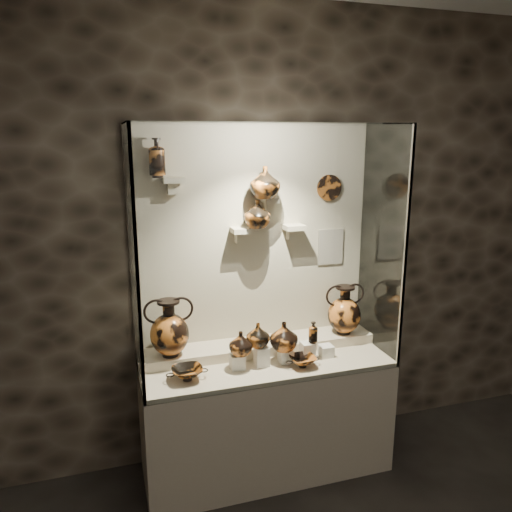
{
  "coord_description": "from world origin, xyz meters",
  "views": [
    {
      "loc": [
        -1.0,
        -0.79,
        2.32
      ],
      "look_at": [
        -0.05,
        2.25,
        1.55
      ],
      "focal_mm": 35.0,
      "sensor_mm": 36.0,
      "label": 1
    }
  ],
  "objects_px": {
    "jug_c": "(284,336)",
    "ovoid_vase_b": "(265,182)",
    "kylix_right": "(303,360)",
    "lekythos_tall": "(157,155)",
    "jug_a": "(241,343)",
    "amphora_left": "(169,328)",
    "lekythos_small": "(313,331)",
    "ovoid_vase_a": "(257,214)",
    "kylix_left": "(187,372)",
    "amphora_right": "(344,310)",
    "jug_b": "(258,335)"
  },
  "relations": [
    {
      "from": "jug_a",
      "to": "amphora_right",
      "type": "bearing_deg",
      "value": 18.62
    },
    {
      "from": "jug_a",
      "to": "amphora_left",
      "type": "bearing_deg",
      "value": 160.19
    },
    {
      "from": "jug_c",
      "to": "kylix_left",
      "type": "height_order",
      "value": "jug_c"
    },
    {
      "from": "jug_a",
      "to": "ovoid_vase_a",
      "type": "xyz_separation_m",
      "value": [
        0.2,
        0.26,
        0.8
      ]
    },
    {
      "from": "kylix_right",
      "to": "ovoid_vase_b",
      "type": "bearing_deg",
      "value": 110.83
    },
    {
      "from": "jug_a",
      "to": "lekythos_small",
      "type": "distance_m",
      "value": 0.51
    },
    {
      "from": "jug_c",
      "to": "kylix_left",
      "type": "xyz_separation_m",
      "value": [
        -0.66,
        -0.05,
        -0.14
      ]
    },
    {
      "from": "lekythos_small",
      "to": "lekythos_tall",
      "type": "distance_m",
      "value": 1.54
    },
    {
      "from": "jug_c",
      "to": "ovoid_vase_b",
      "type": "xyz_separation_m",
      "value": [
        -0.06,
        0.24,
        1.0
      ]
    },
    {
      "from": "lekythos_tall",
      "to": "amphora_right",
      "type": "bearing_deg",
      "value": -5.86
    },
    {
      "from": "jug_c",
      "to": "lekythos_small",
      "type": "relative_size",
      "value": 1.17
    },
    {
      "from": "jug_a",
      "to": "jug_b",
      "type": "distance_m",
      "value": 0.13
    },
    {
      "from": "jug_c",
      "to": "jug_b",
      "type": "bearing_deg",
      "value": 151.09
    },
    {
      "from": "amphora_left",
      "to": "kylix_left",
      "type": "bearing_deg",
      "value": -60.96
    },
    {
      "from": "amphora_left",
      "to": "lekythos_small",
      "type": "xyz_separation_m",
      "value": [
        0.94,
        -0.2,
        -0.06
      ]
    },
    {
      "from": "amphora_left",
      "to": "lekythos_tall",
      "type": "bearing_deg",
      "value": 113.89
    },
    {
      "from": "jug_a",
      "to": "kylix_right",
      "type": "bearing_deg",
      "value": -7.32
    },
    {
      "from": "jug_c",
      "to": "ovoid_vase_a",
      "type": "bearing_deg",
      "value": 90.33
    },
    {
      "from": "kylix_left",
      "to": "amphora_left",
      "type": "bearing_deg",
      "value": 128.75
    },
    {
      "from": "jug_a",
      "to": "lekythos_tall",
      "type": "xyz_separation_m",
      "value": [
        -0.45,
        0.3,
        1.2
      ]
    },
    {
      "from": "kylix_right",
      "to": "ovoid_vase_b",
      "type": "xyz_separation_m",
      "value": [
        -0.16,
        0.34,
        1.15
      ]
    },
    {
      "from": "amphora_right",
      "to": "kylix_right",
      "type": "relative_size",
      "value": 1.64
    },
    {
      "from": "amphora_left",
      "to": "ovoid_vase_b",
      "type": "bearing_deg",
      "value": 17.51
    },
    {
      "from": "jug_a",
      "to": "ovoid_vase_b",
      "type": "relative_size",
      "value": 0.76
    },
    {
      "from": "jug_b",
      "to": "ovoid_vase_b",
      "type": "xyz_separation_m",
      "value": [
        0.12,
        0.22,
        0.98
      ]
    },
    {
      "from": "amphora_left",
      "to": "jug_c",
      "type": "relative_size",
      "value": 1.95
    },
    {
      "from": "ovoid_vase_b",
      "to": "lekythos_small",
      "type": "bearing_deg",
      "value": -44.8
    },
    {
      "from": "amphora_right",
      "to": "kylix_left",
      "type": "xyz_separation_m",
      "value": [
        -1.21,
        -0.25,
        -0.2
      ]
    },
    {
      "from": "ovoid_vase_a",
      "to": "lekythos_tall",
      "type": "bearing_deg",
      "value": -166.18
    },
    {
      "from": "amphora_right",
      "to": "lekythos_tall",
      "type": "distance_m",
      "value": 1.72
    },
    {
      "from": "amphora_left",
      "to": "amphora_right",
      "type": "distance_m",
      "value": 1.28
    },
    {
      "from": "amphora_left",
      "to": "kylix_right",
      "type": "bearing_deg",
      "value": -6.02
    },
    {
      "from": "kylix_right",
      "to": "ovoid_vase_b",
      "type": "height_order",
      "value": "ovoid_vase_b"
    },
    {
      "from": "jug_a",
      "to": "ovoid_vase_b",
      "type": "height_order",
      "value": "ovoid_vase_b"
    },
    {
      "from": "jug_a",
      "to": "jug_c",
      "type": "bearing_deg",
      "value": 6.88
    },
    {
      "from": "jug_c",
      "to": "kylix_left",
      "type": "relative_size",
      "value": 0.79
    },
    {
      "from": "lekythos_small",
      "to": "amphora_left",
      "type": "bearing_deg",
      "value": 175.34
    },
    {
      "from": "amphora_right",
      "to": "ovoid_vase_b",
      "type": "relative_size",
      "value": 1.71
    },
    {
      "from": "kylix_left",
      "to": "lekythos_tall",
      "type": "relative_size",
      "value": 0.9
    },
    {
      "from": "lekythos_tall",
      "to": "ovoid_vase_a",
      "type": "height_order",
      "value": "lekythos_tall"
    },
    {
      "from": "ovoid_vase_a",
      "to": "amphora_left",
      "type": "bearing_deg",
      "value": -157.2
    },
    {
      "from": "lekythos_small",
      "to": "kylix_left",
      "type": "height_order",
      "value": "lekythos_small"
    },
    {
      "from": "jug_c",
      "to": "kylix_left",
      "type": "distance_m",
      "value": 0.68
    },
    {
      "from": "kylix_right",
      "to": "lekythos_tall",
      "type": "relative_size",
      "value": 0.8
    },
    {
      "from": "jug_a",
      "to": "ovoid_vase_a",
      "type": "relative_size",
      "value": 0.85
    },
    {
      "from": "amphora_left",
      "to": "kylix_right",
      "type": "relative_size",
      "value": 1.75
    },
    {
      "from": "amphora_left",
      "to": "amphora_right",
      "type": "xyz_separation_m",
      "value": [
        1.28,
        0.01,
        -0.01
      ]
    },
    {
      "from": "jug_b",
      "to": "kylix_right",
      "type": "bearing_deg",
      "value": -28.76
    },
    {
      "from": "amphora_left",
      "to": "ovoid_vase_a",
      "type": "bearing_deg",
      "value": 18.86
    },
    {
      "from": "amphora_right",
      "to": "jug_c",
      "type": "xyz_separation_m",
      "value": [
        -0.55,
        -0.2,
        -0.06
      ]
    }
  ]
}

